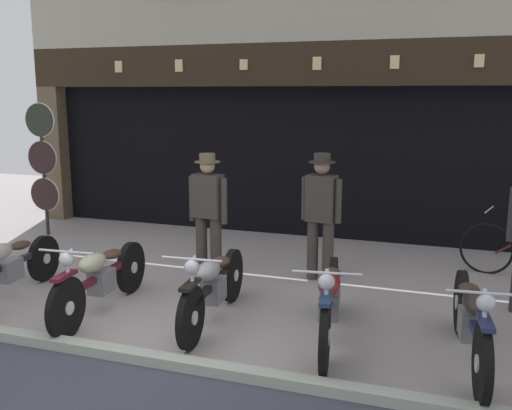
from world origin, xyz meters
TOP-DOWN VIEW (x-y plane):
  - shop_facade at (0.00, 6.98)m, footprint 10.10×4.42m
  - motorcycle_left at (-2.27, 1.04)m, footprint 0.62×2.02m
  - motorcycle_center_left at (-0.93, 1.01)m, footprint 0.62×2.08m
  - motorcycle_center at (0.39, 1.17)m, footprint 0.62×2.02m
  - motorcycle_center_right at (1.70, 1.09)m, footprint 0.62×2.04m
  - motorcycle_right at (3.03, 1.03)m, footprint 0.62×2.10m
  - salesman_left at (-0.22, 2.46)m, footprint 0.56×0.33m
  - shopkeeper_center at (1.17, 3.00)m, footprint 0.55×0.35m
  - tyre_sign_pole at (-3.96, 3.89)m, footprint 0.59×0.06m
  - advert_board_near at (1.48, 5.40)m, footprint 0.71×0.03m
  - advert_board_far at (2.54, 5.40)m, footprint 0.81×0.03m

SIDE VIEW (x-z plane):
  - motorcycle_left at x=-2.27m, z-range -0.03..0.86m
  - motorcycle_center at x=0.39m, z-range -0.04..0.88m
  - motorcycle_center_left at x=-0.93m, z-range -0.03..0.88m
  - motorcycle_right at x=3.03m, z-range -0.03..0.90m
  - motorcycle_center_right at x=1.70m, z-range -0.03..0.90m
  - salesman_left at x=-0.22m, z-range 0.10..1.81m
  - shopkeeper_center at x=1.17m, z-range 0.10..1.81m
  - tyre_sign_pole at x=-3.96m, z-range 0.19..2.52m
  - shop_facade at x=0.00m, z-range -1.57..5.13m
  - advert_board_far at x=2.54m, z-range 1.30..2.28m
  - advert_board_near at x=1.48m, z-range 1.30..2.29m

